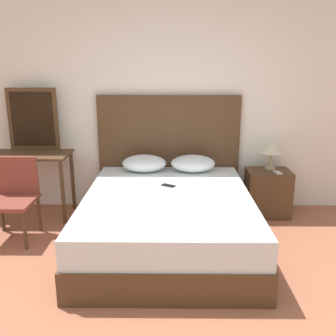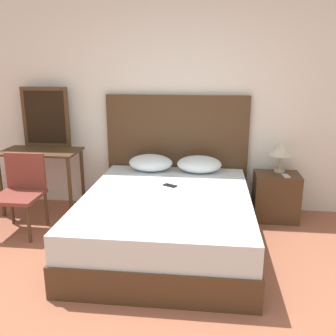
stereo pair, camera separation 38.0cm
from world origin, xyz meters
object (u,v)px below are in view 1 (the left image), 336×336
Objects in this scene: bed at (168,220)px; chair at (13,193)px; nightstand at (268,193)px; table_lamp at (272,147)px; phone_on_bed at (168,185)px; vanity_desk at (30,165)px; phone_on_nightstand at (278,173)px.

bed is 1.68m from chair.
table_lamp reaches higher than nightstand.
table_lamp reaches higher than phone_on_bed.
vanity_desk reaches higher than phone_on_bed.
chair reaches higher than phone_on_nightstand.
phone_on_bed is (0.00, 0.28, 0.29)m from bed.
bed is 1.65m from table_lamp.
vanity_desk is (-1.67, 0.76, 0.38)m from bed.
phone_on_bed is at bearing -153.81° from table_lamp.
chair is (-2.96, -0.53, -0.09)m from phone_on_nightstand.
nightstand is at bearing 1.17° from vanity_desk.
chair is (-1.66, 0.19, 0.22)m from bed.
vanity_desk is at bearing 155.51° from bed.
bed is at bearing -146.25° from nightstand.
phone_on_bed is at bearing -16.07° from vanity_desk.
phone_on_bed is 0.29× the size of nightstand.
chair reaches higher than phone_on_bed.
chair is (-1.66, -0.09, -0.07)m from phone_on_bed.
phone_on_bed is 0.19× the size of chair.
phone_on_nightstand is 0.18× the size of chair.
vanity_desk is (-2.97, 0.04, 0.08)m from phone_on_nightstand.
table_lamp is 0.42× the size of chair.
nightstand is (1.22, 0.54, -0.27)m from phone_on_bed.
table_lamp reaches higher than bed.
table_lamp is 2.93m from vanity_desk.
phone_on_bed is 0.17× the size of vanity_desk.
table_lamp is at bearing 26.19° from phone_on_bed.
phone_on_nightstand reaches higher than nightstand.
bed is at bearing -90.35° from phone_on_bed.
nightstand is 1.58× the size of table_lamp.
bed is at bearing -6.67° from chair.
bed is 3.71× the size of nightstand.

